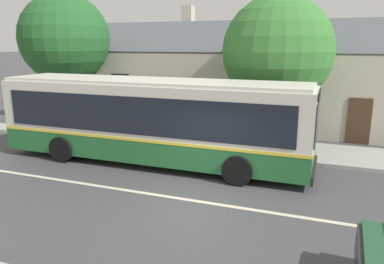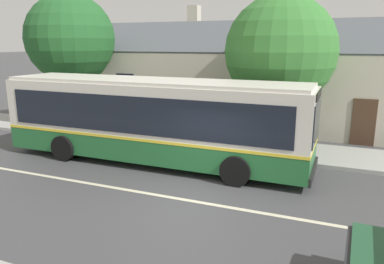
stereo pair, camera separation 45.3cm
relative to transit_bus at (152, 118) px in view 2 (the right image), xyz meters
name	(u,v)px [view 2 (the right image)]	position (x,y,z in m)	size (l,w,h in m)	color
ground_plane	(191,201)	(2.81, -2.90, -1.70)	(300.00, 300.00, 0.00)	#424244
sidewalk_far	(244,147)	(2.81, 3.10, -1.63)	(60.00, 3.00, 0.15)	#9E9E99
lane_divider_stripe	(191,201)	(2.81, -2.90, -1.70)	(60.00, 0.16, 0.01)	beige
community_building	(294,85)	(3.84, 10.35, 0.40)	(25.16, 9.45, 6.83)	beige
transit_bus	(152,118)	(0.00, 0.00, 0.00)	(11.93, 2.79, 3.17)	#236633
bench_by_building	(58,120)	(-7.10, 2.75, -1.14)	(1.64, 0.51, 0.94)	#4C4C4C
street_tree_primary	(280,55)	(3.96, 4.15, 2.27)	(4.74, 4.74, 6.51)	#4C3828
street_tree_secondary	(73,42)	(-6.95, 4.14, 2.83)	(4.65, 4.65, 7.03)	#4C3828
bike_rack	(22,112)	(-10.16, 3.28, -1.02)	(1.16, 0.06, 0.78)	slate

